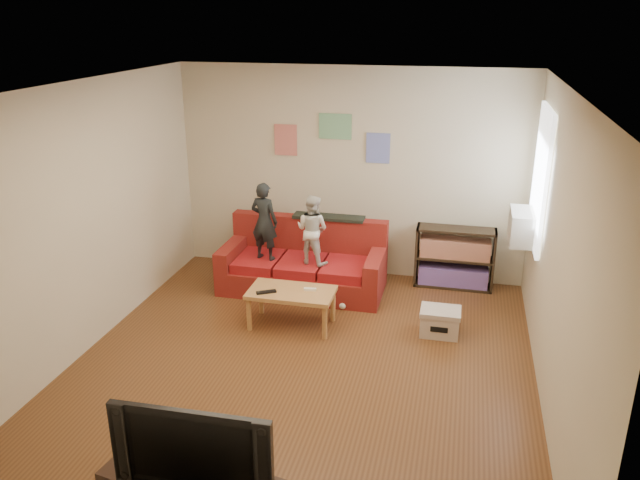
% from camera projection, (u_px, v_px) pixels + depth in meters
% --- Properties ---
extents(room_shell, '(4.52, 5.02, 2.72)m').
position_uv_depth(room_shell, '(300.00, 239.00, 5.72)').
color(room_shell, brown).
rests_on(room_shell, ground).
extents(sofa, '(2.01, 0.93, 0.89)m').
position_uv_depth(sofa, '(304.00, 266.00, 7.85)').
color(sofa, maroon).
rests_on(sofa, ground).
extents(child_a, '(0.40, 0.31, 0.97)m').
position_uv_depth(child_a, '(264.00, 221.00, 7.58)').
color(child_a, black).
rests_on(child_a, sofa).
extents(child_b, '(0.49, 0.43, 0.85)m').
position_uv_depth(child_b, '(312.00, 230.00, 7.47)').
color(child_b, silver).
rests_on(child_b, sofa).
extents(coffee_table, '(0.94, 0.52, 0.42)m').
position_uv_depth(coffee_table, '(291.00, 296.00, 6.87)').
color(coffee_table, '#BC8448').
rests_on(coffee_table, ground).
extents(remote, '(0.22, 0.16, 0.02)m').
position_uv_depth(remote, '(266.00, 292.00, 6.79)').
color(remote, black).
rests_on(remote, coffee_table).
extents(game_controller, '(0.14, 0.06, 0.03)m').
position_uv_depth(game_controller, '(310.00, 289.00, 6.84)').
color(game_controller, white).
rests_on(game_controller, coffee_table).
extents(bookshelf, '(0.98, 0.29, 0.78)m').
position_uv_depth(bookshelf, '(454.00, 261.00, 7.87)').
color(bookshelf, black).
rests_on(bookshelf, ground).
extents(window, '(0.04, 1.08, 1.48)m').
position_uv_depth(window, '(540.00, 178.00, 6.65)').
color(window, white).
rests_on(window, room_shell).
extents(ac_unit, '(0.28, 0.55, 0.35)m').
position_uv_depth(ac_unit, '(523.00, 227.00, 6.87)').
color(ac_unit, '#B7B2A3').
rests_on(ac_unit, window).
extents(artwork_left, '(0.30, 0.01, 0.40)m').
position_uv_depth(artwork_left, '(286.00, 140.00, 8.03)').
color(artwork_left, '#D87266').
rests_on(artwork_left, room_shell).
extents(artwork_center, '(0.42, 0.01, 0.32)m').
position_uv_depth(artwork_center, '(335.00, 126.00, 7.82)').
color(artwork_center, '#72B27F').
rests_on(artwork_center, room_shell).
extents(artwork_right, '(0.30, 0.01, 0.38)m').
position_uv_depth(artwork_right, '(378.00, 148.00, 7.79)').
color(artwork_right, '#727FCC').
rests_on(artwork_right, room_shell).
extents(file_box, '(0.43, 0.33, 0.30)m').
position_uv_depth(file_box, '(440.00, 322.00, 6.75)').
color(file_box, beige).
rests_on(file_box, ground).
extents(television, '(1.04, 0.16, 0.59)m').
position_uv_depth(television, '(198.00, 442.00, 3.87)').
color(television, black).
rests_on(television, tv_stand).
extents(tissue, '(0.12, 0.12, 0.10)m').
position_uv_depth(tissue, '(343.00, 305.00, 7.36)').
color(tissue, silver).
rests_on(tissue, ground).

